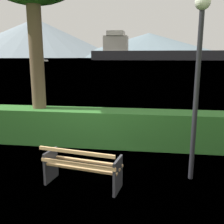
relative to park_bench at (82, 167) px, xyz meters
name	(u,v)px	position (x,y,z in m)	size (l,w,h in m)	color
ground_plane	(84,185)	(0.01, 0.06, -0.42)	(1400.00, 1400.00, 0.00)	#4C6B33
water_surface	(148,59)	(0.01, 306.74, -0.42)	(620.00, 620.00, 0.00)	#6B8EA3
park_bench	(82,167)	(0.00, 0.00, 0.00)	(1.65, 0.84, 0.87)	tan
hedge_row	(104,128)	(0.01, 2.58, 0.11)	(10.01, 0.87, 1.06)	#2D6B28
lamp_post	(199,59)	(2.25, 0.67, 2.13)	(0.30, 0.30, 3.76)	black
cargo_ship_large	(147,52)	(0.03, 181.17, 5.12)	(91.82, 15.09, 19.82)	#232328
fishing_boat_near	(107,59)	(-32.73, 208.76, 0.31)	(5.23, 4.47, 1.95)	silver
sailboat_mid	(42,60)	(-55.80, 129.34, 0.09)	(6.53, 4.64, 1.43)	silver
distant_hills	(114,41)	(-74.43, 569.17, 34.08)	(839.14, 386.65, 83.62)	gray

